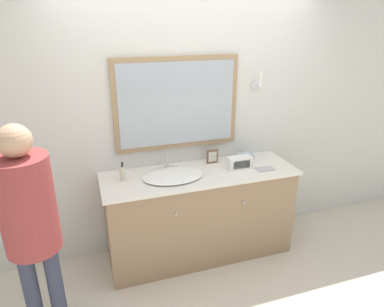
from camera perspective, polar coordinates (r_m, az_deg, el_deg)
ground_plane at (r=3.47m, az=3.00°, el=-18.92°), size 14.00×14.00×0.00m
wall_back at (r=3.38m, az=-0.49°, el=4.87°), size 8.00×0.18×2.55m
vanity_counter at (r=3.43m, az=1.32°, el=-10.03°), size 1.85×0.60×0.91m
sink_basin at (r=3.12m, az=-3.20°, el=-3.66°), size 0.56×0.43×0.16m
soap_bottle at (r=3.09m, az=-11.47°, el=-3.20°), size 0.05×0.05×0.18m
appliance_box at (r=3.32m, az=7.90°, el=-1.51°), size 0.24×0.11×0.12m
picture_frame at (r=3.40m, az=3.41°, el=-0.51°), size 0.12×0.01×0.14m
hand_towel_near_sink at (r=3.56m, az=8.86°, el=-0.46°), size 0.16×0.11×0.05m
metal_tray at (r=3.35m, az=12.08°, el=-2.52°), size 0.17×0.10×0.01m
person at (r=2.54m, az=-25.53°, el=-9.24°), size 0.36×0.36×1.66m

